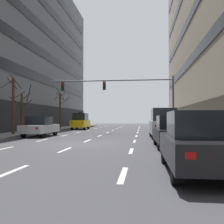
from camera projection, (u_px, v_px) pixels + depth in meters
The scene contains 38 objects.
ground_plane at pixel (80, 144), 15.11m from camera, with size 120.00×120.00×0.00m, color #424247.
sidewalk_right at pixel (217, 144), 14.20m from camera, with size 2.92×80.00×0.14m, color gray.
lane_stripe_l1_s3 at pixel (3, 149), 12.50m from camera, with size 0.16×2.00×0.01m, color silver.
lane_stripe_l1_s4 at pixel (42, 140), 17.46m from camera, with size 0.16×2.00×0.01m, color silver.
lane_stripe_l1_s5 at pixel (65, 135), 22.42m from camera, with size 0.16×2.00×0.01m, color silver.
lane_stripe_l1_s6 at pixel (79, 132), 27.39m from camera, with size 0.16×2.00×0.01m, color silver.
lane_stripe_l1_s7 at pixel (88, 130), 32.35m from camera, with size 0.16×2.00×0.01m, color silver.
lane_stripe_l1_s8 at pixel (96, 129), 37.32m from camera, with size 0.16×2.00×0.01m, color silver.
lane_stripe_l1_s9 at pixel (101, 127), 42.28m from camera, with size 0.16×2.00×0.01m, color silver.
lane_stripe_l1_s10 at pixel (105, 126), 47.24m from camera, with size 0.16×2.00×0.01m, color silver.
lane_stripe_l2_s2 at pixel (11, 172), 7.16m from camera, with size 0.16×2.00×0.01m, color silver.
lane_stripe_l2_s3 at pixel (65, 150), 12.13m from camera, with size 0.16×2.00×0.01m, color silver.
lane_stripe_l2_s4 at pixel (87, 141), 17.09m from camera, with size 0.16×2.00×0.01m, color silver.
lane_stripe_l2_s5 at pixel (100, 136), 22.06m from camera, with size 0.16×2.00×0.01m, color silver.
lane_stripe_l2_s6 at pixel (108, 132), 27.02m from camera, with size 0.16×2.00×0.01m, color silver.
lane_stripe_l2_s7 at pixel (113, 130), 31.98m from camera, with size 0.16×2.00×0.01m, color silver.
lane_stripe_l2_s8 at pixel (117, 129), 36.95m from camera, with size 0.16×2.00×0.01m, color silver.
lane_stripe_l2_s9 at pixel (120, 127), 41.91m from camera, with size 0.16×2.00×0.01m, color silver.
lane_stripe_l2_s10 at pixel (122, 126), 46.87m from camera, with size 0.16×2.00×0.01m, color silver.
lane_stripe_l3_s2 at pixel (123, 175), 6.80m from camera, with size 0.16×2.00×0.01m, color silver.
lane_stripe_l3_s3 at pixel (131, 151), 11.76m from camera, with size 0.16×2.00×0.01m, color silver.
lane_stripe_l3_s4 at pixel (135, 141), 16.72m from camera, with size 0.16×2.00×0.01m, color silver.
lane_stripe_l3_s5 at pixel (136, 136), 21.69m from camera, with size 0.16×2.00×0.01m, color silver.
lane_stripe_l3_s6 at pixel (137, 133), 26.65m from camera, with size 0.16×2.00×0.01m, color silver.
lane_stripe_l3_s7 at pixel (138, 130), 31.62m from camera, with size 0.16×2.00×0.01m, color silver.
lane_stripe_l3_s8 at pixel (139, 129), 36.58m from camera, with size 0.16×2.00×0.01m, color silver.
lane_stripe_l3_s9 at pixel (139, 128), 41.54m from camera, with size 0.16×2.00×0.01m, color silver.
lane_stripe_l3_s10 at pixel (140, 127), 46.51m from camera, with size 0.16×2.00×0.01m, color silver.
car_driving_0 at pixel (40, 127), 21.03m from camera, with size 1.84×4.38×1.64m.
taxi_driving_1 at pixel (81, 121), 34.36m from camera, with size 2.02×4.55×2.36m.
car_parked_0 at pixel (200, 143), 7.02m from camera, with size 1.89×4.50×1.69m.
car_parked_1 at pixel (173, 132), 13.14m from camera, with size 1.93×4.40×1.63m.
car_parked_2 at pixel (163, 123), 19.53m from camera, with size 2.03×4.68×2.25m.
traffic_signal_0 at pixel (124, 90), 25.76m from camera, with size 12.53×0.35×5.52m.
street_tree_0 at pixel (13, 105), 22.11m from camera, with size 1.84×1.83×5.06m.
street_tree_1 at pixel (22, 110), 23.74m from camera, with size 1.87×1.85×4.52m.
street_tree_2 at pixel (60, 109), 34.73m from camera, with size 1.83×1.90×5.49m.
pedestrian_0 at pixel (186, 124), 23.46m from camera, with size 0.36×0.44×1.52m.
Camera 1 is at (3.64, -14.82, 1.50)m, focal length 41.20 mm.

